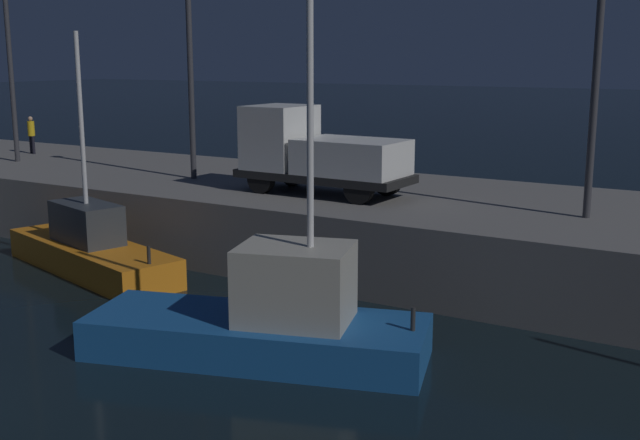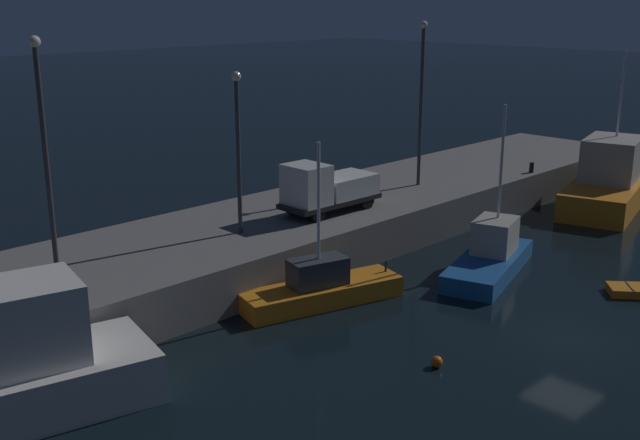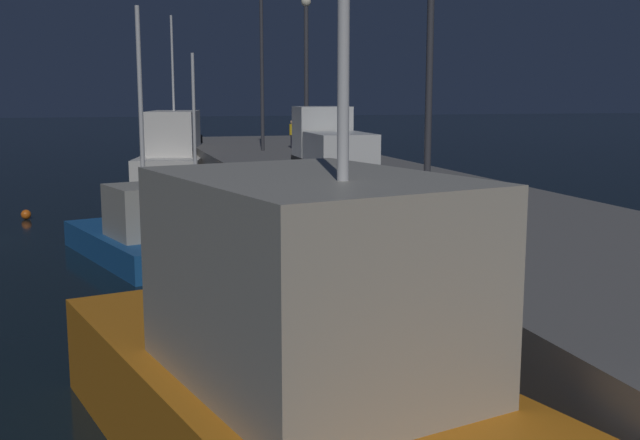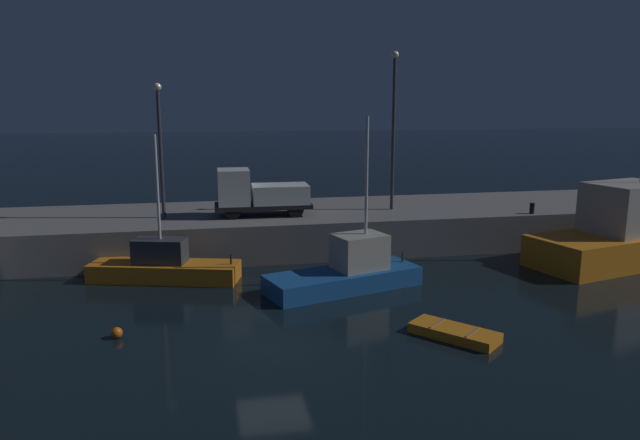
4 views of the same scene
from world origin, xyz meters
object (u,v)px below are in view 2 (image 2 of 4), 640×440
object	(u,v)px
lamp_post_west	(45,146)
lamp_post_east	(238,140)
fishing_boat_white	(321,288)
fishing_boat_orange	(610,181)
mooring_buoy_near	(437,362)
bollard_west	(532,168)
lamp_post_central	(421,93)
utility_truck	(326,188)
fishing_trawler_red	(490,256)

from	to	relation	value
lamp_post_west	lamp_post_east	distance (m)	9.24
fishing_boat_white	fishing_boat_orange	bearing A→B (deg)	-3.13
mooring_buoy_near	bollard_west	bearing A→B (deg)	22.76
lamp_post_west	lamp_post_east	xyz separation A→B (m)	(9.19, 0.14, -0.97)
mooring_buoy_near	lamp_post_central	size ratio (longest dim) A/B	0.05
fishing_boat_white	lamp_post_east	bearing A→B (deg)	92.17
utility_truck	lamp_post_west	bearing A→B (deg)	178.88
fishing_boat_white	lamp_post_central	size ratio (longest dim) A/B	0.80
lamp_post_east	lamp_post_central	world-z (taller)	lamp_post_central
lamp_post_east	fishing_boat_orange	bearing A→B (deg)	-14.60
fishing_boat_orange	bollard_west	distance (m)	5.16
mooring_buoy_near	lamp_post_east	xyz separation A→B (m)	(1.10, 12.26, 6.33)
lamp_post_east	bollard_west	distance (m)	21.65
fishing_boat_orange	lamp_post_central	world-z (taller)	lamp_post_central
fishing_trawler_red	lamp_post_west	world-z (taller)	lamp_post_west
mooring_buoy_near	lamp_post_central	distance (m)	20.41
mooring_buoy_near	lamp_post_west	size ratio (longest dim) A/B	0.05
fishing_boat_white	lamp_post_central	world-z (taller)	lamp_post_central
lamp_post_central	bollard_west	bearing A→B (deg)	-21.57
fishing_trawler_red	lamp_post_west	size ratio (longest dim) A/B	0.86
fishing_boat_white	lamp_post_west	world-z (taller)	lamp_post_west
lamp_post_central	utility_truck	xyz separation A→B (m)	(-8.16, -0.46, -4.08)
fishing_boat_white	mooring_buoy_near	xyz separation A→B (m)	(-1.29, -7.16, -0.49)
fishing_boat_white	bollard_west	xyz separation A→B (m)	(20.87, 2.14, 1.77)
fishing_boat_white	lamp_post_central	distance (m)	15.77
fishing_boat_orange	bollard_west	size ratio (longest dim) A/B	19.13
utility_truck	fishing_trawler_red	bearing A→B (deg)	-65.77
fishing_boat_orange	mooring_buoy_near	distance (m)	26.53
fishing_trawler_red	bollard_west	size ratio (longest dim) A/B	12.56
fishing_boat_orange	bollard_west	bearing A→B (deg)	136.64
lamp_post_west	lamp_post_central	world-z (taller)	lamp_post_central
lamp_post_central	utility_truck	size ratio (longest dim) A/B	1.68
mooring_buoy_near	fishing_trawler_red	bearing A→B (deg)	23.07
bollard_west	fishing_boat_white	bearing A→B (deg)	-174.15
fishing_trawler_red	fishing_boat_white	xyz separation A→B (m)	(-8.55, 2.97, -0.13)
lamp_post_west	bollard_west	distance (m)	30.79
lamp_post_central	fishing_boat_orange	bearing A→B (deg)	-29.88
fishing_trawler_red	utility_truck	size ratio (longest dim) A/B	1.43
fishing_trawler_red	utility_truck	world-z (taller)	fishing_trawler_red
lamp_post_east	bollard_west	xyz separation A→B (m)	(21.06, -2.96, -4.06)
fishing_boat_white	bollard_west	bearing A→B (deg)	5.85
fishing_boat_orange	utility_truck	xyz separation A→B (m)	(-19.45, 6.03, 1.89)
bollard_west	lamp_post_west	bearing A→B (deg)	174.66
lamp_post_west	utility_truck	xyz separation A→B (m)	(14.49, -0.28, -4.07)
fishing_boat_orange	utility_truck	world-z (taller)	fishing_boat_orange
fishing_boat_orange	lamp_post_east	distance (m)	26.06
lamp_post_east	mooring_buoy_near	bearing A→B (deg)	-95.11
lamp_post_east	lamp_post_central	xyz separation A→B (m)	(13.45, 0.04, 0.98)
lamp_post_east	bollard_west	world-z (taller)	lamp_post_east
fishing_trawler_red	fishing_boat_white	size ratio (longest dim) A/B	1.07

